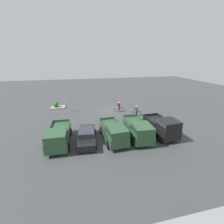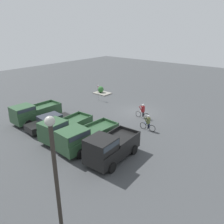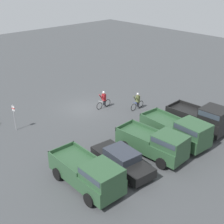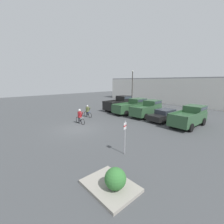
{
  "view_description": "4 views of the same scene",
  "coord_description": "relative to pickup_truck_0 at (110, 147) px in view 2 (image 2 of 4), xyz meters",
  "views": [
    {
      "loc": [
        4.79,
        23.79,
        8.52
      ],
      "look_at": [
        0.47,
        4.39,
        1.2
      ],
      "focal_mm": 24.0,
      "sensor_mm": 36.0,
      "label": 1
    },
    {
      "loc": [
        -13.41,
        21.12,
        9.62
      ],
      "look_at": [
        0.47,
        4.39,
        1.2
      ],
      "focal_mm": 35.0,
      "sensor_mm": 36.0,
      "label": 2
    },
    {
      "loc": [
        16.56,
        21.79,
        12.19
      ],
      "look_at": [
        0.47,
        4.39,
        1.2
      ],
      "focal_mm": 50.0,
      "sensor_mm": 36.0,
      "label": 3
    },
    {
      "loc": [
        13.17,
        -7.07,
        4.76
      ],
      "look_at": [
        0.47,
        4.39,
        1.2
      ],
      "focal_mm": 24.0,
      "sensor_mm": 36.0,
      "label": 4
    }
  ],
  "objects": [
    {
      "name": "shrub",
      "position": [
        13.07,
        -13.24,
        -0.56
      ],
      "size": [
        0.95,
        0.95,
        0.95
      ],
      "color": "#337033",
      "rests_on": "curb_island"
    },
    {
      "name": "pickup_truck_2",
      "position": [
        5.59,
        -0.04,
        -0.1
      ],
      "size": [
        2.39,
        5.28,
        2.1
      ],
      "color": "#2D5133",
      "rests_on": "ground_plane"
    },
    {
      "name": "pickup_truck_1",
      "position": [
        2.85,
        -0.08,
        -0.09
      ],
      "size": [
        2.44,
        5.68,
        2.12
      ],
      "color": "#2D5133",
      "rests_on": "ground_plane"
    },
    {
      "name": "curb_island",
      "position": [
        12.73,
        -13.25,
        -1.11
      ],
      "size": [
        2.45,
        1.83,
        0.15
      ],
      "primitive_type": "cube",
      "color": "gray",
      "rests_on": "ground_plane"
    },
    {
      "name": "cyclist_1",
      "position": [
        0.54,
        -6.52,
        -0.38
      ],
      "size": [
        1.74,
        0.46,
        1.66
      ],
      "color": "black",
      "rests_on": "ground_plane"
    },
    {
      "name": "fire_lane_sign",
      "position": [
        10.99,
        -10.43,
        0.18
      ],
      "size": [
        0.09,
        0.3,
        2.27
      ],
      "color": "#9E9EA3",
      "rests_on": "ground_plane"
    },
    {
      "name": "ground_plane",
      "position": [
        4.07,
        -10.12,
        -1.19
      ],
      "size": [
        80.0,
        80.0,
        0.0
      ],
      "primitive_type": "plane",
      "color": "#424447"
    },
    {
      "name": "pickup_truck_0",
      "position": [
        0.0,
        0.0,
        0.0
      ],
      "size": [
        2.47,
        4.91,
        2.34
      ],
      "color": "black",
      "rests_on": "ground_plane"
    },
    {
      "name": "cyclist_0",
      "position": [
        2.66,
        -8.91,
        -0.35
      ],
      "size": [
        1.78,
        0.46,
        1.7
      ],
      "color": "black",
      "rests_on": "ground_plane"
    },
    {
      "name": "sedan_0",
      "position": [
        8.42,
        -0.57,
        -0.48
      ],
      "size": [
        2.26,
        4.89,
        1.41
      ],
      "color": "black",
      "rests_on": "ground_plane"
    },
    {
      "name": "lamppost",
      "position": [
        -3.43,
        7.15,
        2.83
      ],
      "size": [
        0.36,
        0.36,
        6.86
      ],
      "color": "#2D2823",
      "rests_on": "ground_plane"
    },
    {
      "name": "pickup_truck_3",
      "position": [
        11.23,
        -0.46,
        -0.1
      ],
      "size": [
        2.31,
        5.27,
        2.08
      ],
      "color": "#2D5133",
      "rests_on": "ground_plane"
    }
  ]
}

